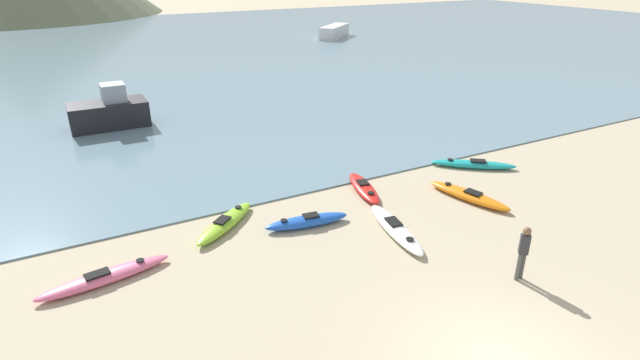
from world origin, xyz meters
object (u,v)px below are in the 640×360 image
at_px(kayak_on_sand_5, 396,228).
at_px(kayak_on_sand_6, 307,221).
at_px(kayak_on_sand_4, 469,195).
at_px(moored_boat_1, 109,112).
at_px(person_near_foreground, 523,250).
at_px(kayak_on_sand_3, 473,164).
at_px(kayak_on_sand_0, 364,188).
at_px(kayak_on_sand_2, 225,223).
at_px(moored_boat_3, 334,31).
at_px(kayak_on_sand_1, 105,277).

distance_m(kayak_on_sand_5, kayak_on_sand_6, 2.91).
relative_size(kayak_on_sand_4, kayak_on_sand_5, 0.95).
bearing_deg(moored_boat_1, person_near_foreground, -67.92).
height_order(kayak_on_sand_4, kayak_on_sand_5, kayak_on_sand_4).
distance_m(kayak_on_sand_5, person_near_foreground, 4.06).
bearing_deg(kayak_on_sand_6, moored_boat_1, 106.46).
distance_m(kayak_on_sand_3, person_near_foreground, 8.18).
xyz_separation_m(kayak_on_sand_0, moored_boat_1, (-7.37, 12.95, 0.69)).
xyz_separation_m(kayak_on_sand_0, kayak_on_sand_3, (5.39, -0.21, 0.00)).
bearing_deg(kayak_on_sand_2, kayak_on_sand_3, -0.13).
xyz_separation_m(person_near_foreground, moored_boat_3, (18.64, 42.73, -0.23)).
distance_m(kayak_on_sand_1, moored_boat_3, 47.19).
bearing_deg(person_near_foreground, kayak_on_sand_6, 124.79).
relative_size(kayak_on_sand_2, moored_boat_3, 0.53).
relative_size(kayak_on_sand_1, person_near_foreground, 2.23).
bearing_deg(kayak_on_sand_5, kayak_on_sand_4, 10.43).
bearing_deg(kayak_on_sand_1, moored_boat_1, 81.94).
height_order(kayak_on_sand_2, moored_boat_3, moored_boat_3).
bearing_deg(kayak_on_sand_4, moored_boat_3, 66.97).
bearing_deg(moored_boat_1, kayak_on_sand_4, -56.00).
height_order(kayak_on_sand_1, moored_boat_1, moored_boat_1).
xyz_separation_m(kayak_on_sand_5, person_near_foreground, (1.46, -3.70, 0.78)).
distance_m(kayak_on_sand_1, kayak_on_sand_2, 4.11).
relative_size(kayak_on_sand_1, kayak_on_sand_4, 1.07).
bearing_deg(person_near_foreground, moored_boat_3, 66.43).
height_order(kayak_on_sand_3, moored_boat_3, moored_boat_3).
bearing_deg(kayak_on_sand_6, kayak_on_sand_2, 153.53).
bearing_deg(kayak_on_sand_4, kayak_on_sand_0, 141.02).
xyz_separation_m(kayak_on_sand_1, kayak_on_sand_3, (14.81, 1.34, -0.00)).
distance_m(kayak_on_sand_4, kayak_on_sand_6, 6.23).
bearing_deg(kayak_on_sand_5, moored_boat_3, 62.74).
relative_size(kayak_on_sand_5, person_near_foreground, 2.19).
bearing_deg(kayak_on_sand_3, kayak_on_sand_0, 177.82).
distance_m(kayak_on_sand_4, kayak_on_sand_5, 3.88).
xyz_separation_m(kayak_on_sand_0, kayak_on_sand_2, (-5.54, -0.18, 0.02)).
distance_m(kayak_on_sand_1, kayak_on_sand_6, 6.29).
height_order(kayak_on_sand_0, person_near_foreground, person_near_foreground).
height_order(kayak_on_sand_2, kayak_on_sand_4, same).
bearing_deg(kayak_on_sand_4, kayak_on_sand_2, 165.25).
xyz_separation_m(kayak_on_sand_1, kayak_on_sand_6, (6.29, 0.17, 0.02)).
height_order(kayak_on_sand_0, kayak_on_sand_3, kayak_on_sand_3).
bearing_deg(kayak_on_sand_6, moored_boat_3, 58.96).
distance_m(kayak_on_sand_3, kayak_on_sand_6, 8.61).
height_order(kayak_on_sand_1, kayak_on_sand_2, kayak_on_sand_2).
relative_size(kayak_on_sand_6, moored_boat_3, 0.54).
relative_size(kayak_on_sand_3, moored_boat_1, 0.83).
xyz_separation_m(kayak_on_sand_6, moored_boat_3, (22.43, 37.27, 0.53)).
bearing_deg(kayak_on_sand_5, moored_boat_1, 112.19).
bearing_deg(kayak_on_sand_3, kayak_on_sand_2, 179.87).
xyz_separation_m(kayak_on_sand_2, kayak_on_sand_4, (8.55, -2.25, 0.00)).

